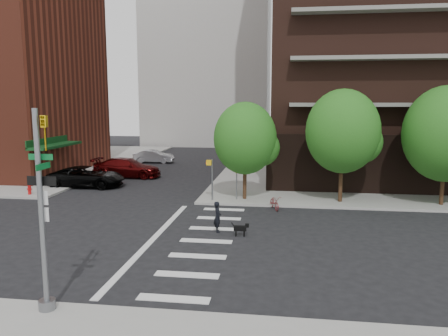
{
  "coord_description": "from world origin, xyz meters",
  "views": [
    {
      "loc": [
        6.45,
        -18.99,
        6.31
      ],
      "look_at": [
        3.0,
        6.0,
        2.5
      ],
      "focal_mm": 35.0,
      "sensor_mm": 36.0,
      "label": 1
    }
  ],
  "objects": [
    {
      "name": "ground",
      "position": [
        0.0,
        0.0,
        0.0
      ],
      "size": [
        120.0,
        120.0,
        0.0
      ],
      "primitive_type": "plane",
      "color": "black",
      "rests_on": "ground"
    },
    {
      "name": "parked_car_maroon",
      "position": [
        -6.66,
        16.01,
        0.82
      ],
      "size": [
        2.41,
        5.72,
        1.65
      ],
      "primitive_type": "imported",
      "rotation": [
        0.0,
        0.0,
        1.59
      ],
      "color": "#430607",
      "rests_on": "ground"
    },
    {
      "name": "dog",
      "position": [
        4.51,
        0.98,
        0.39
      ],
      "size": [
        0.73,
        0.23,
        0.62
      ],
      "rotation": [
        0.0,
        0.0,
        0.05
      ],
      "color": "black",
      "rests_on": "ground"
    },
    {
      "name": "parked_car_black",
      "position": [
        -8.17,
        11.56,
        0.78
      ],
      "size": [
        2.76,
        5.68,
        1.56
      ],
      "primitive_type": "imported",
      "rotation": [
        0.0,
        0.0,
        1.6
      ],
      "color": "black",
      "rests_on": "ground"
    },
    {
      "name": "traffic_signal",
      "position": [
        -0.47,
        -7.49,
        2.7
      ],
      "size": [
        0.9,
        0.75,
        6.0
      ],
      "color": "slate",
      "rests_on": "sidewalk_s"
    },
    {
      "name": "tree_b",
      "position": [
        10.0,
        8.5,
        4.54
      ],
      "size": [
        4.5,
        4.5,
        6.65
      ],
      "color": "#301E11",
      "rests_on": "sidewalk_ne"
    },
    {
      "name": "tree_a",
      "position": [
        4.0,
        8.5,
        4.04
      ],
      "size": [
        4.0,
        4.0,
        5.9
      ],
      "color": "#301E11",
      "rests_on": "sidewalk_ne"
    },
    {
      "name": "dog_walker",
      "position": [
        3.3,
        1.51,
        0.76
      ],
      "size": [
        0.64,
        0.52,
        1.52
      ],
      "primitive_type": "imported",
      "rotation": [
        0.0,
        0.0,
        1.88
      ],
      "color": "black",
      "rests_on": "ground"
    },
    {
      "name": "sidewalk_ne",
      "position": [
        20.5,
        23.5,
        0.07
      ],
      "size": [
        39.0,
        33.0,
        0.15
      ],
      "primitive_type": "cube",
      "color": "gray",
      "rests_on": "ground"
    },
    {
      "name": "crosswalk",
      "position": [
        2.21,
        -0.0,
        0.01
      ],
      "size": [
        3.85,
        13.0,
        0.01
      ],
      "color": "silver",
      "rests_on": "ground"
    },
    {
      "name": "pedestrian_signal",
      "position": [
        2.32,
        7.92,
        1.85
      ],
      "size": [
        2.18,
        0.67,
        2.6
      ],
      "color": "slate",
      "rests_on": "sidewalk_ne"
    },
    {
      "name": "parked_car_silver",
      "position": [
        -7.08,
        24.99,
        0.69
      ],
      "size": [
        1.75,
        4.27,
        1.38
      ],
      "primitive_type": "imported",
      "rotation": [
        0.0,
        0.0,
        1.64
      ],
      "color": "#B1B2B8",
      "rests_on": "ground"
    },
    {
      "name": "tree_c",
      "position": [
        16.0,
        8.5,
        4.45
      ],
      "size": [
        5.0,
        5.0,
        6.8
      ],
      "color": "#301E11",
      "rests_on": "sidewalk_ne"
    },
    {
      "name": "scooter",
      "position": [
        5.97,
        6.5,
        0.41
      ],
      "size": [
        1.01,
        1.66,
        0.82
      ],
      "primitive_type": "imported",
      "rotation": [
        0.0,
        0.0,
        0.32
      ],
      "color": "maroon",
      "rests_on": "ground"
    },
    {
      "name": "fire_hydrant",
      "position": [
        -10.5,
        7.8,
        0.55
      ],
      "size": [
        0.24,
        0.24,
        0.73
      ],
      "color": "#A50C0C",
      "rests_on": "sidewalk_nw"
    }
  ]
}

